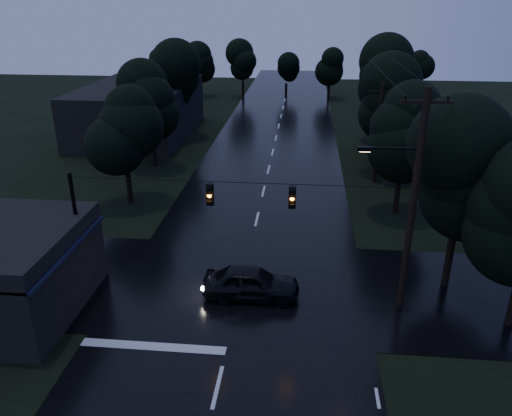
# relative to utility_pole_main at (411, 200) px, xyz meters

# --- Properties ---
(main_road) EXTENTS (12.00, 120.00, 0.02)m
(main_road) POSITION_rel_utility_pole_main_xyz_m (-7.41, 19.00, -5.26)
(main_road) COLOR black
(main_road) RESTS_ON ground
(cross_street) EXTENTS (60.00, 9.00, 0.02)m
(cross_street) POSITION_rel_utility_pole_main_xyz_m (-7.41, 1.00, -5.26)
(cross_street) COLOR black
(cross_street) RESTS_ON ground
(building_far_right) EXTENTS (10.00, 14.00, 4.40)m
(building_far_right) POSITION_rel_utility_pole_main_xyz_m (6.59, 23.00, -3.06)
(building_far_right) COLOR black
(building_far_right) RESTS_ON ground
(building_far_left) EXTENTS (10.00, 16.00, 5.00)m
(building_far_left) POSITION_rel_utility_pole_main_xyz_m (-21.41, 29.00, -2.76)
(building_far_left) COLOR black
(building_far_left) RESTS_ON ground
(utility_pole_main) EXTENTS (3.50, 0.30, 10.00)m
(utility_pole_main) POSITION_rel_utility_pole_main_xyz_m (0.00, 0.00, 0.00)
(utility_pole_main) COLOR black
(utility_pole_main) RESTS_ON ground
(utility_pole_far) EXTENTS (2.00, 0.30, 7.50)m
(utility_pole_far) POSITION_rel_utility_pole_main_xyz_m (0.89, 17.00, -1.38)
(utility_pole_far) COLOR black
(utility_pole_far) RESTS_ON ground
(anchor_pole_left) EXTENTS (0.18, 0.18, 6.00)m
(anchor_pole_left) POSITION_rel_utility_pole_main_xyz_m (-14.91, 0.00, -2.26)
(anchor_pole_left) COLOR black
(anchor_pole_left) RESTS_ON ground
(span_signals) EXTENTS (15.00, 0.37, 1.12)m
(span_signals) POSITION_rel_utility_pole_main_xyz_m (-6.85, -0.01, -0.01)
(span_signals) COLOR black
(span_signals) RESTS_ON ground
(tree_corner_near) EXTENTS (4.48, 4.48, 9.44)m
(tree_corner_near) POSITION_rel_utility_pole_main_xyz_m (2.59, 2.00, 0.74)
(tree_corner_near) COLOR black
(tree_corner_near) RESTS_ON ground
(tree_left_a) EXTENTS (3.92, 3.92, 8.26)m
(tree_left_a) POSITION_rel_utility_pole_main_xyz_m (-16.41, 11.00, -0.02)
(tree_left_a) COLOR black
(tree_left_a) RESTS_ON ground
(tree_left_b) EXTENTS (4.20, 4.20, 8.85)m
(tree_left_b) POSITION_rel_utility_pole_main_xyz_m (-17.01, 19.00, 0.36)
(tree_left_b) COLOR black
(tree_left_b) RESTS_ON ground
(tree_left_c) EXTENTS (4.48, 4.48, 9.44)m
(tree_left_c) POSITION_rel_utility_pole_main_xyz_m (-17.61, 29.00, 0.74)
(tree_left_c) COLOR black
(tree_left_c) RESTS_ON ground
(tree_right_a) EXTENTS (4.20, 4.20, 8.85)m
(tree_right_a) POSITION_rel_utility_pole_main_xyz_m (1.59, 11.00, 0.36)
(tree_right_a) COLOR black
(tree_right_a) RESTS_ON ground
(tree_right_b) EXTENTS (4.48, 4.48, 9.44)m
(tree_right_b) POSITION_rel_utility_pole_main_xyz_m (2.19, 19.00, 0.74)
(tree_right_b) COLOR black
(tree_right_b) RESTS_ON ground
(tree_right_c) EXTENTS (4.76, 4.76, 10.03)m
(tree_right_c) POSITION_rel_utility_pole_main_xyz_m (2.79, 29.00, 1.11)
(tree_right_c) COLOR black
(tree_right_c) RESTS_ON ground
(car) EXTENTS (4.53, 1.85, 1.54)m
(car) POSITION_rel_utility_pole_main_xyz_m (-6.81, 0.09, -4.49)
(car) COLOR black
(car) RESTS_ON ground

